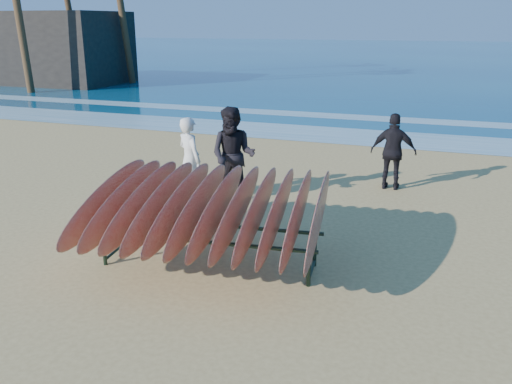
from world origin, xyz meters
TOP-DOWN VIEW (x-y plane):
  - ground at (0.00, 0.00)m, footprint 120.00×120.00m
  - ocean at (0.00, 55.00)m, footprint 160.00×160.00m
  - foam_near at (0.00, 10.00)m, footprint 160.00×160.00m
  - foam_far at (0.00, 13.50)m, footprint 160.00×160.00m
  - surfboard_rack at (-0.46, 0.09)m, footprint 3.48×3.16m
  - person_white at (-2.05, 2.71)m, footprint 0.72×0.65m
  - person_dark_a at (-1.22, 2.89)m, footprint 0.94×0.76m
  - person_dark_b at (1.57, 4.83)m, footprint 0.94×0.39m
  - building at (-19.41, 19.40)m, footprint 8.80×4.89m

SIDE VIEW (x-z plane):
  - ground at x=0.00m, z-range 0.00..0.00m
  - ocean at x=0.00m, z-range 0.01..0.01m
  - foam_far at x=0.00m, z-range 0.01..0.01m
  - foam_near at x=0.00m, z-range 0.01..0.01m
  - person_dark_b at x=1.57m, z-range 0.00..1.60m
  - person_white at x=-2.05m, z-range 0.00..1.65m
  - surfboard_rack at x=-0.46m, z-range 0.18..1.56m
  - person_dark_a at x=-1.22m, z-range 0.00..1.86m
  - building at x=-19.41m, z-range 0.00..3.91m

